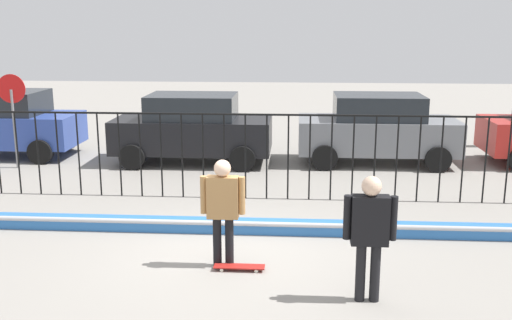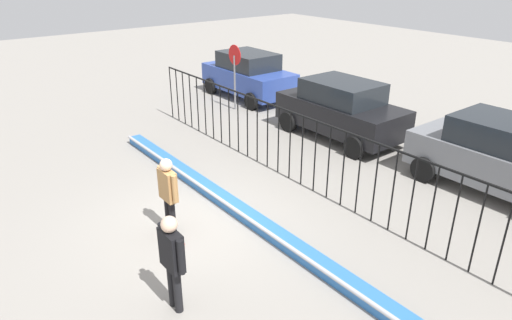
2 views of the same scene
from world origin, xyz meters
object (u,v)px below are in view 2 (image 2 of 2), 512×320
object	(u,v)px
camera_operator	(172,255)
parked_car_black	(341,109)
skateboard	(171,237)
parked_car_blue	(248,75)
stop_sign	(235,68)
parked_car_gray	(502,156)
skateboarder	(168,189)

from	to	relation	value
camera_operator	parked_car_black	size ratio (longest dim) A/B	0.42
camera_operator	parked_car_black	bearing A→B (deg)	-29.89
skateboard	parked_car_blue	xyz separation A→B (m)	(-7.62, 7.78, 0.91)
parked_car_black	stop_sign	size ratio (longest dim) A/B	1.72
parked_car_blue	parked_car_gray	xyz separation A→B (m)	(10.70, -0.19, 0.00)
stop_sign	parked_car_gray	bearing A→B (deg)	7.20
skateboard	parked_car_black	distance (m)	7.63
skateboard	parked_car_black	xyz separation A→B (m)	(-1.99, 7.30, 0.91)
parked_car_blue	parked_car_gray	world-z (taller)	same
parked_car_black	parked_car_gray	distance (m)	5.08
camera_operator	parked_car_gray	distance (m)	8.59
parked_car_blue	parked_car_black	size ratio (longest dim) A/B	1.00
skateboarder	parked_car_blue	bearing A→B (deg)	111.12
parked_car_blue	parked_car_black	world-z (taller)	same
skateboarder	parked_car_black	bearing A→B (deg)	80.74
parked_car_gray	stop_sign	bearing A→B (deg)	-173.00
skateboard	parked_car_black	world-z (taller)	parked_car_black
parked_car_black	stop_sign	bearing A→B (deg)	-170.50
parked_car_black	parked_car_gray	xyz separation A→B (m)	(5.07, 0.28, 0.00)
parked_car_black	skateboarder	bearing A→B (deg)	-78.45
parked_car_blue	parked_car_black	bearing A→B (deg)	-5.71
camera_operator	parked_car_blue	xyz separation A→B (m)	(-9.50, 8.69, -0.10)
skateboard	parked_car_gray	size ratio (longest dim) A/B	0.19
parked_car_blue	parked_car_black	xyz separation A→B (m)	(5.63, -0.47, 0.00)
parked_car_gray	stop_sign	world-z (taller)	stop_sign
skateboarder	camera_operator	xyz separation A→B (m)	(2.14, -1.06, 0.03)
parked_car_black	parked_car_gray	bearing A→B (deg)	1.18
parked_car_blue	stop_sign	bearing A→B (deg)	-54.84
parked_car_black	stop_sign	xyz separation A→B (m)	(-4.60, -0.94, 0.64)
skateboard	parked_car_blue	distance (m)	10.93
camera_operator	parked_car_blue	bearing A→B (deg)	-7.57
skateboard	parked_car_blue	bearing A→B (deg)	138.98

